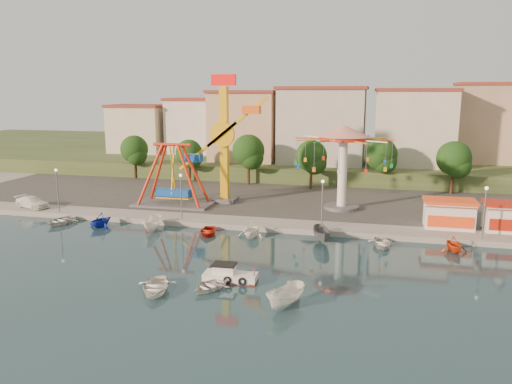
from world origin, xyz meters
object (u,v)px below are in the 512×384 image
(kamikaze_tower, at_px, (227,143))
(van, at_px, (32,202))
(skiff, at_px, (286,297))
(pirate_ship_ride, at_px, (173,176))
(wave_swinger, at_px, (343,148))
(cabin_motorboat, at_px, (229,276))
(rowboat_a, at_px, (155,287))

(kamikaze_tower, distance_m, van, 25.63)
(skiff, bearing_deg, kamikaze_tower, 139.86)
(pirate_ship_ride, distance_m, wave_swinger, 21.67)
(pirate_ship_ride, bearing_deg, kamikaze_tower, 27.04)
(skiff, bearing_deg, cabin_motorboat, 170.21)
(pirate_ship_ride, bearing_deg, wave_swinger, 8.13)
(kamikaze_tower, relative_size, van, 3.42)
(wave_swinger, relative_size, skiff, 2.90)
(pirate_ship_ride, relative_size, kamikaze_tower, 0.61)
(pirate_ship_ride, bearing_deg, rowboat_a, -70.19)
(rowboat_a, xyz_separation_m, skiff, (10.16, -0.30, 0.34))
(van, bearing_deg, wave_swinger, -60.82)
(pirate_ship_ride, xyz_separation_m, van, (-16.76, -5.58, -3.09))
(pirate_ship_ride, height_order, van, pirate_ship_ride)
(wave_swinger, xyz_separation_m, cabin_motorboat, (-7.13, -25.00, -7.79))
(kamikaze_tower, bearing_deg, van, -159.14)
(van, bearing_deg, kamikaze_tower, -52.75)
(rowboat_a, height_order, van, van)
(cabin_motorboat, distance_m, rowboat_a, 5.95)
(skiff, height_order, van, van)
(wave_swinger, xyz_separation_m, skiff, (-1.78, -28.78, -7.42))
(kamikaze_tower, xyz_separation_m, van, (-23.01, -8.77, -7.11))
(wave_swinger, bearing_deg, pirate_ship_ride, -171.87)
(cabin_motorboat, distance_m, van, 34.86)
(kamikaze_tower, height_order, cabin_motorboat, kamikaze_tower)
(pirate_ship_ride, relative_size, wave_swinger, 0.86)
(cabin_motorboat, relative_size, van, 0.91)
(pirate_ship_ride, distance_m, rowboat_a, 27.35)
(kamikaze_tower, bearing_deg, wave_swinger, -0.65)
(rowboat_a, bearing_deg, skiff, -19.23)
(cabin_motorboat, distance_m, skiff, 6.56)
(rowboat_a, bearing_deg, pirate_ship_ride, 92.28)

